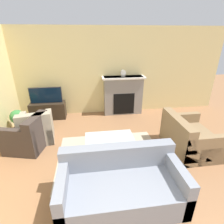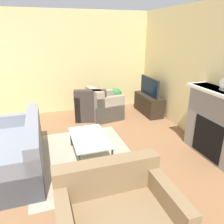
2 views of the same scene
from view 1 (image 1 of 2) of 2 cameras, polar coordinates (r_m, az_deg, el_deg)
The scene contains 12 objects.
wall_back at distance 5.68m, azimuth -4.27°, elevation 12.76°, with size 8.14×0.06×2.70m.
area_rug at distance 3.94m, azimuth -0.46°, elevation -14.25°, with size 2.25×1.83×0.00m.
fireplace at distance 5.75m, azimuth 3.61°, elevation 5.69°, with size 1.36×0.41×1.24m.
tv_stand at distance 5.83m, azimuth -20.07°, elevation 0.43°, with size 1.06×0.39×0.52m.
tv at distance 5.66m, azimuth -20.79°, elevation 5.13°, with size 0.94×0.06×0.49m.
couch_sectional at distance 2.95m, azimuth 2.91°, elevation -22.89°, with size 1.86×0.92×0.82m.
couch_loveseat at distance 4.37m, azimuth 23.76°, elevation -7.83°, with size 0.95×1.22×0.82m.
armchair_by_window at distance 4.48m, azimuth -25.80°, elevation -7.21°, with size 0.97×0.96×0.82m.
armchair_accent at distance 4.69m, azimuth -23.29°, elevation -5.27°, with size 0.86×0.87×0.82m.
coffee_table at distance 3.85m, azimuth -0.75°, elevation -8.93°, with size 1.05×0.63×0.38m.
potted_plant at distance 5.31m, azimuth -28.43°, elevation -1.98°, with size 0.37×0.37×0.63m.
mantel_clock at distance 5.57m, azimuth 3.66°, elevation 12.55°, with size 0.17×0.07×0.20m.
Camera 1 is at (-0.36, -0.66, 2.43)m, focal length 28.00 mm.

